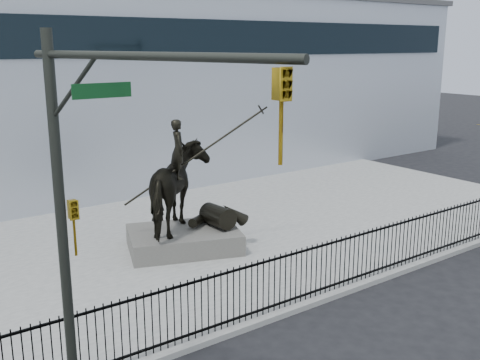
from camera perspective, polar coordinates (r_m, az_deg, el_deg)
ground at (r=14.84m, az=11.13°, el=-13.68°), size 120.00×120.00×0.00m
plaza at (r=19.78m, az=-3.89°, el=-6.07°), size 30.00×12.00×0.15m
building at (r=30.52m, az=-17.33°, el=8.86°), size 44.00×14.00×9.00m
picket_fence at (r=15.24m, az=7.82°, el=-9.03°), size 22.10×0.10×1.50m
statue_plinth at (r=18.65m, az=-5.72°, el=-6.04°), size 4.14×3.48×0.66m
equestrian_statue at (r=18.15m, az=-5.64°, el=-0.91°), size 4.28×3.44×3.84m
traffic_signal_left at (r=9.16m, az=-14.64°, el=-4.11°), size 1.52×4.84×7.00m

